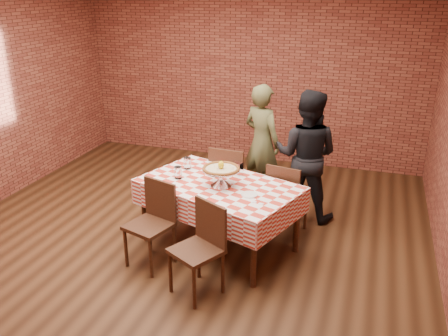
{
  "coord_description": "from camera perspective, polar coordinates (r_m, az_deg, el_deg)",
  "views": [
    {
      "loc": [
        1.95,
        -4.31,
        2.77
      ],
      "look_at": [
        0.48,
        0.17,
        0.92
      ],
      "focal_mm": 38.02,
      "sensor_mm": 36.0,
      "label": 1
    }
  ],
  "objects": [
    {
      "name": "diner_olive",
      "position": [
        6.33,
        4.58,
        3.1
      ],
      "size": [
        0.68,
        0.59,
        1.57
      ],
      "primitive_type": "imported",
      "rotation": [
        0.0,
        0.0,
        2.67
      ],
      "color": "brown",
      "rests_on": "ground"
    },
    {
      "name": "back_wall",
      "position": [
        7.68,
        3.23,
        11.52
      ],
      "size": [
        5.5,
        0.0,
        5.5
      ],
      "primitive_type": "plane",
      "rotation": [
        1.57,
        0.0,
        0.0
      ],
      "color": "maroon",
      "rests_on": "ground"
    },
    {
      "name": "chair_near_right",
      "position": [
        4.46,
        -3.38,
        -10.01
      ],
      "size": [
        0.56,
        0.56,
        0.89
      ],
      "primitive_type": null,
      "rotation": [
        0.0,
        0.0,
        -0.5
      ],
      "color": "#452616",
      "rests_on": "ground"
    },
    {
      "name": "water_glass_left",
      "position": [
        5.22,
        -5.56,
        -0.55
      ],
      "size": [
        0.11,
        0.11,
        0.13
      ],
      "primitive_type": "cylinder",
      "rotation": [
        0.0,
        0.0,
        -0.34
      ],
      "color": "white",
      "rests_on": "tablecloth"
    },
    {
      "name": "pizza_stand",
      "position": [
        5.0,
        -0.36,
        -1.14
      ],
      "size": [
        0.49,
        0.49,
        0.18
      ],
      "primitive_type": null,
      "rotation": [
        0.0,
        0.0,
        -0.24
      ],
      "color": "silver",
      "rests_on": "tablecloth"
    },
    {
      "name": "pizza",
      "position": [
        4.97,
        -0.36,
        -0.13
      ],
      "size": [
        0.48,
        0.48,
        0.03
      ],
      "primitive_type": "cylinder",
      "rotation": [
        0.0,
        0.0,
        -0.24
      ],
      "color": "beige",
      "rests_on": "pizza_stand"
    },
    {
      "name": "ground",
      "position": [
        5.48,
        -5.42,
        -9.0
      ],
      "size": [
        6.0,
        6.0,
        0.0
      ],
      "primitive_type": "plane",
      "color": "black",
      "rests_on": "ground"
    },
    {
      "name": "sweetener_packet_b",
      "position": [
        4.63,
        4.47,
        -4.32
      ],
      "size": [
        0.06,
        0.05,
        0.0
      ],
      "primitive_type": "cube",
      "rotation": [
        0.0,
        0.0,
        -0.23
      ],
      "color": "white",
      "rests_on": "tablecloth"
    },
    {
      "name": "side_plate",
      "position": [
        4.81,
        3.07,
        -3.22
      ],
      "size": [
        0.21,
        0.21,
        0.01
      ],
      "primitive_type": "cylinder",
      "rotation": [
        0.0,
        0.0,
        -0.34
      ],
      "color": "white",
      "rests_on": "tablecloth"
    },
    {
      "name": "water_glass_right",
      "position": [
        5.48,
        -4.43,
        0.58
      ],
      "size": [
        0.11,
        0.11,
        0.13
      ],
      "primitive_type": "cylinder",
      "rotation": [
        0.0,
        0.0,
        -0.34
      ],
      "color": "white",
      "rests_on": "tablecloth"
    },
    {
      "name": "table",
      "position": [
        5.24,
        -0.62,
        -5.73
      ],
      "size": [
        1.88,
        1.48,
        0.75
      ],
      "primitive_type": "cube",
      "rotation": [
        0.0,
        0.0,
        -0.34
      ],
      "color": "#452616",
      "rests_on": "ground"
    },
    {
      "name": "chair_near_left",
      "position": [
        4.93,
        -9.0,
        -6.93
      ],
      "size": [
        0.52,
        0.52,
        0.89
      ],
      "primitive_type": null,
      "rotation": [
        0.0,
        0.0,
        -0.3
      ],
      "color": "#452616",
      "rests_on": "ground"
    },
    {
      "name": "lemon",
      "position": [
        4.95,
        -0.36,
        0.38
      ],
      "size": [
        0.08,
        0.08,
        0.08
      ],
      "primitive_type": "ellipsoid",
      "rotation": [
        0.0,
        0.0,
        -0.24
      ],
      "color": "yellow",
      "rests_on": "pizza"
    },
    {
      "name": "chair_far_right",
      "position": [
        5.55,
        7.66,
        -3.57
      ],
      "size": [
        0.47,
        0.47,
        0.88
      ],
      "primitive_type": null,
      "rotation": [
        0.0,
        0.0,
        2.95
      ],
      "color": "#452616",
      "rests_on": "ground"
    },
    {
      "name": "chair_far_left",
      "position": [
        5.93,
        0.96,
        -1.43
      ],
      "size": [
        0.48,
        0.48,
        0.93
      ],
      "primitive_type": null,
      "rotation": [
        0.0,
        0.0,
        3.07
      ],
      "color": "#452616",
      "rests_on": "ground"
    },
    {
      "name": "condiment_caddy",
      "position": [
        5.28,
        1.62,
        -0.09
      ],
      "size": [
        0.12,
        0.1,
        0.15
      ],
      "primitive_type": "cube",
      "rotation": [
        0.0,
        0.0,
        -0.22
      ],
      "color": "silver",
      "rests_on": "tablecloth"
    },
    {
      "name": "sweetener_packet_a",
      "position": [
        4.67,
        3.61,
        -4.08
      ],
      "size": [
        0.05,
        0.04,
        0.0
      ],
      "primitive_type": "cube",
      "rotation": [
        0.0,
        0.0,
        0.16
      ],
      "color": "white",
      "rests_on": "tablecloth"
    },
    {
      "name": "diner_black",
      "position": [
        5.84,
        9.86,
        1.49
      ],
      "size": [
        0.84,
        0.68,
        1.62
      ],
      "primitive_type": "imported",
      "rotation": [
        0.0,
        0.0,
        3.05
      ],
      "color": "black",
      "rests_on": "ground"
    },
    {
      "name": "tablecloth",
      "position": [
        5.14,
        -0.63,
        -3.33
      ],
      "size": [
        1.93,
        1.52,
        0.28
      ],
      "primitive_type": null,
      "rotation": [
        0.0,
        0.0,
        -0.34
      ],
      "color": "#BA3324",
      "rests_on": "table"
    }
  ]
}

